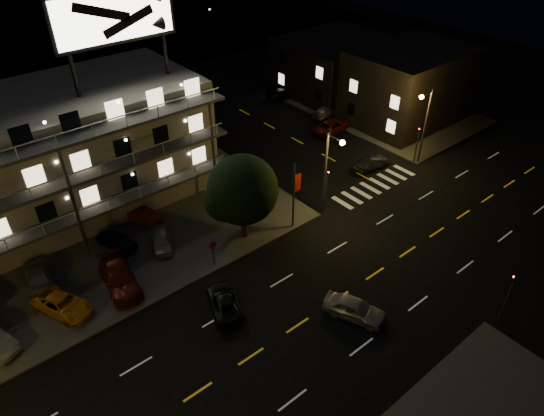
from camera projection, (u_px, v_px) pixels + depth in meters
ground at (319, 311)px, 34.03m from camera, size 140.00×140.00×0.00m
curb_nw at (23, 250)px, 39.27m from camera, size 44.00×24.00×0.15m
curb_ne at (378, 108)px, 62.07m from camera, size 16.00×24.00×0.15m
motel at (39, 159)px, 40.74m from camera, size 28.00×13.80×18.10m
side_bldg_front at (409, 85)px, 57.13m from camera, size 14.06×10.00×8.50m
side_bldg_back at (335, 65)px, 65.09m from camera, size 14.06×12.00×7.00m
streetlight_nc at (329, 167)px, 40.53m from camera, size 0.44×1.92×8.00m
streetlight_ne at (424, 120)px, 47.82m from camera, size 1.92×0.44×8.00m
signal_nw at (327, 186)px, 42.53m from camera, size 0.20×0.27×4.60m
signal_sw at (509, 294)px, 31.88m from camera, size 0.20×0.27×4.60m
signal_ne at (417, 141)px, 49.27m from camera, size 0.27×0.20×4.60m
banner_north at (294, 194)px, 39.94m from camera, size 0.83×0.16×6.40m
stop_sign at (213, 249)px, 36.85m from camera, size 0.91×0.11×2.61m
tree at (242, 192)px, 38.12m from camera, size 5.92×5.70×7.46m
lot_car_2 at (63, 304)px, 33.54m from camera, size 3.63×4.91×1.24m
lot_car_3 at (119, 278)px, 35.43m from camera, size 2.91×5.54×1.53m
lot_car_4 at (161, 240)px, 39.25m from camera, size 2.76×3.94×1.24m
lot_car_7 at (37, 274)px, 35.95m from camera, size 2.42×4.62×1.28m
lot_car_8 at (116, 240)px, 39.19m from camera, size 2.56×4.12×1.31m
lot_car_9 at (141, 215)px, 41.99m from camera, size 2.60×4.00×1.24m
side_car_0 at (372, 163)px, 49.50m from camera, size 4.09×1.69×1.32m
side_car_1 at (332, 126)px, 56.33m from camera, size 5.74×3.54×1.48m
side_car_2 at (326, 111)px, 59.81m from camera, size 4.47×2.34×1.24m
side_car_3 at (283, 93)px, 64.19m from camera, size 4.63×2.66×1.48m
road_car_east at (355, 309)px, 33.26m from camera, size 3.27×4.66×1.47m
road_car_west at (224, 301)px, 34.02m from camera, size 3.54×4.83×1.22m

